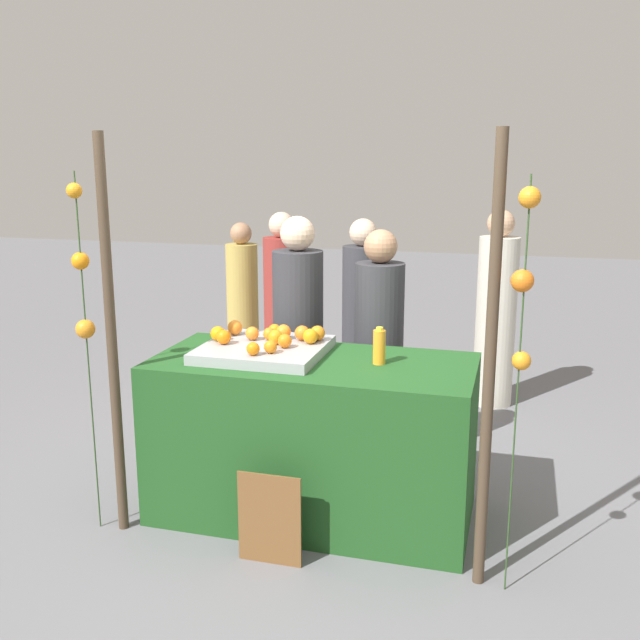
{
  "coord_description": "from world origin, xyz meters",
  "views": [
    {
      "loc": [
        1.09,
        -3.76,
        2.07
      ],
      "look_at": [
        0.0,
        0.15,
        1.14
      ],
      "focal_mm": 40.38,
      "sensor_mm": 36.0,
      "label": 1
    }
  ],
  "objects_px": {
    "orange_1": "(253,349)",
    "chalkboard_sign": "(270,520)",
    "vendor_left": "(298,350)",
    "stall_counter": "(313,438)",
    "orange_0": "(235,328)",
    "juice_bottle": "(379,347)",
    "vendor_right": "(379,359)"
  },
  "relations": [
    {
      "from": "stall_counter",
      "to": "orange_0",
      "type": "xyz_separation_m",
      "value": [
        -0.56,
        0.21,
        0.58
      ]
    },
    {
      "from": "juice_bottle",
      "to": "vendor_left",
      "type": "relative_size",
      "value": 0.12
    },
    {
      "from": "vendor_right",
      "to": "chalkboard_sign",
      "type": "bearing_deg",
      "value": -102.31
    },
    {
      "from": "orange_1",
      "to": "chalkboard_sign",
      "type": "relative_size",
      "value": 0.15
    },
    {
      "from": "juice_bottle",
      "to": "vendor_left",
      "type": "distance_m",
      "value": 1.01
    },
    {
      "from": "stall_counter",
      "to": "vendor_right",
      "type": "relative_size",
      "value": 1.13
    },
    {
      "from": "chalkboard_sign",
      "to": "vendor_left",
      "type": "height_order",
      "value": "vendor_left"
    },
    {
      "from": "orange_0",
      "to": "chalkboard_sign",
      "type": "xyz_separation_m",
      "value": [
        0.49,
        -0.78,
        -0.8
      ]
    },
    {
      "from": "juice_bottle",
      "to": "vendor_right",
      "type": "bearing_deg",
      "value": 101.02
    },
    {
      "from": "chalkboard_sign",
      "to": "juice_bottle",
      "type": "bearing_deg",
      "value": 54.14
    },
    {
      "from": "orange_0",
      "to": "orange_1",
      "type": "bearing_deg",
      "value": -56.05
    },
    {
      "from": "juice_bottle",
      "to": "vendor_right",
      "type": "distance_m",
      "value": 0.81
    },
    {
      "from": "orange_1",
      "to": "chalkboard_sign",
      "type": "bearing_deg",
      "value": -59.97
    },
    {
      "from": "stall_counter",
      "to": "orange_1",
      "type": "height_order",
      "value": "orange_1"
    },
    {
      "from": "chalkboard_sign",
      "to": "vendor_left",
      "type": "distance_m",
      "value": 1.43
    },
    {
      "from": "orange_1",
      "to": "juice_bottle",
      "type": "distance_m",
      "value": 0.7
    },
    {
      "from": "orange_0",
      "to": "vendor_left",
      "type": "height_order",
      "value": "vendor_left"
    },
    {
      "from": "juice_bottle",
      "to": "vendor_right",
      "type": "height_order",
      "value": "vendor_right"
    },
    {
      "from": "stall_counter",
      "to": "orange_0",
      "type": "distance_m",
      "value": 0.83
    },
    {
      "from": "orange_0",
      "to": "orange_1",
      "type": "distance_m",
      "value": 0.49
    },
    {
      "from": "stall_counter",
      "to": "vendor_left",
      "type": "relative_size",
      "value": 1.08
    },
    {
      "from": "juice_bottle",
      "to": "chalkboard_sign",
      "type": "height_order",
      "value": "juice_bottle"
    },
    {
      "from": "orange_0",
      "to": "chalkboard_sign",
      "type": "distance_m",
      "value": 1.23
    },
    {
      "from": "orange_1",
      "to": "vendor_right",
      "type": "bearing_deg",
      "value": 61.99
    },
    {
      "from": "stall_counter",
      "to": "juice_bottle",
      "type": "bearing_deg",
      "value": 4.47
    },
    {
      "from": "vendor_left",
      "to": "vendor_right",
      "type": "relative_size",
      "value": 1.05
    },
    {
      "from": "juice_bottle",
      "to": "orange_1",
      "type": "bearing_deg",
      "value": -161.1
    },
    {
      "from": "orange_1",
      "to": "orange_0",
      "type": "bearing_deg",
      "value": 123.95
    },
    {
      "from": "vendor_left",
      "to": "stall_counter",
      "type": "bearing_deg",
      "value": -66.57
    },
    {
      "from": "orange_1",
      "to": "vendor_left",
      "type": "xyz_separation_m",
      "value": [
        -0.03,
        0.92,
        -0.25
      ]
    },
    {
      "from": "orange_0",
      "to": "vendor_right",
      "type": "height_order",
      "value": "vendor_right"
    },
    {
      "from": "chalkboard_sign",
      "to": "orange_0",
      "type": "bearing_deg",
      "value": 122.09
    }
  ]
}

